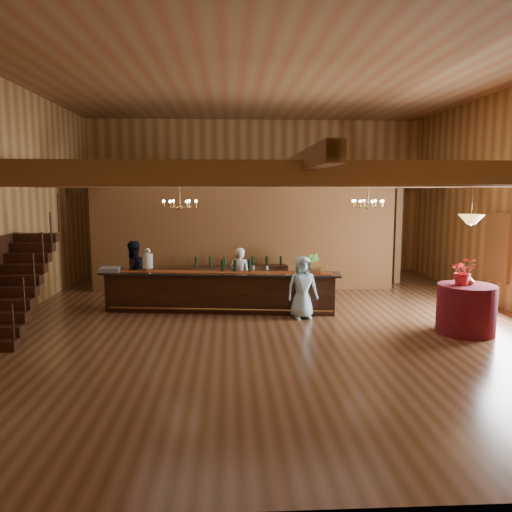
{
  "coord_description": "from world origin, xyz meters",
  "views": [
    {
      "loc": [
        -0.93,
        -11.31,
        3.0
      ],
      "look_at": [
        -0.3,
        0.63,
        1.41
      ],
      "focal_mm": 35.0,
      "sensor_mm": 36.0,
      "label": 1
    }
  ],
  "objects_px": {
    "round_table": "(466,309)",
    "tasting_bar": "(220,292)",
    "pendant_lamp": "(471,219)",
    "floor_plant": "(307,275)",
    "guest": "(302,287)",
    "staff_second": "(133,274)",
    "backbar_shelf": "(239,280)",
    "chandelier_left": "(180,203)",
    "chandelier_right": "(368,203)",
    "beverage_dispenser": "(148,260)",
    "bartender": "(240,276)",
    "raffle_drum": "(315,267)"
  },
  "relations": [
    {
      "from": "round_table",
      "to": "tasting_bar",
      "type": "bearing_deg",
      "value": 157.4
    },
    {
      "from": "tasting_bar",
      "to": "guest",
      "type": "relative_size",
      "value": 4.02
    },
    {
      "from": "bartender",
      "to": "tasting_bar",
      "type": "bearing_deg",
      "value": 72.05
    },
    {
      "from": "beverage_dispenser",
      "to": "pendant_lamp",
      "type": "distance_m",
      "value": 7.5
    },
    {
      "from": "backbar_shelf",
      "to": "staff_second",
      "type": "bearing_deg",
      "value": -156.51
    },
    {
      "from": "guest",
      "to": "chandelier_left",
      "type": "bearing_deg",
      "value": 159.74
    },
    {
      "from": "raffle_drum",
      "to": "chandelier_left",
      "type": "xyz_separation_m",
      "value": [
        -3.24,
        0.14,
        1.52
      ]
    },
    {
      "from": "staff_second",
      "to": "round_table",
      "type": "bearing_deg",
      "value": 121.82
    },
    {
      "from": "guest",
      "to": "floor_plant",
      "type": "bearing_deg",
      "value": 69.36
    },
    {
      "from": "round_table",
      "to": "floor_plant",
      "type": "height_order",
      "value": "floor_plant"
    },
    {
      "from": "backbar_shelf",
      "to": "pendant_lamp",
      "type": "relative_size",
      "value": 3.17
    },
    {
      "from": "bartender",
      "to": "beverage_dispenser",
      "type": "bearing_deg",
      "value": 29.05
    },
    {
      "from": "guest",
      "to": "tasting_bar",
      "type": "bearing_deg",
      "value": 149.44
    },
    {
      "from": "raffle_drum",
      "to": "chandelier_right",
      "type": "height_order",
      "value": "chandelier_right"
    },
    {
      "from": "tasting_bar",
      "to": "round_table",
      "type": "xyz_separation_m",
      "value": [
        5.21,
        -2.17,
        0.02
      ]
    },
    {
      "from": "chandelier_right",
      "to": "staff_second",
      "type": "height_order",
      "value": "chandelier_right"
    },
    {
      "from": "tasting_bar",
      "to": "bartender",
      "type": "bearing_deg",
      "value": 60.44
    },
    {
      "from": "bartender",
      "to": "guest",
      "type": "height_order",
      "value": "bartender"
    },
    {
      "from": "chandelier_left",
      "to": "guest",
      "type": "relative_size",
      "value": 0.54
    },
    {
      "from": "tasting_bar",
      "to": "chandelier_right",
      "type": "bearing_deg",
      "value": 12.75
    },
    {
      "from": "beverage_dispenser",
      "to": "raffle_drum",
      "type": "distance_m",
      "value": 4.16
    },
    {
      "from": "pendant_lamp",
      "to": "staff_second",
      "type": "relative_size",
      "value": 0.53
    },
    {
      "from": "raffle_drum",
      "to": "backbar_shelf",
      "type": "distance_m",
      "value": 3.2
    },
    {
      "from": "tasting_bar",
      "to": "beverage_dispenser",
      "type": "distance_m",
      "value": 1.97
    },
    {
      "from": "backbar_shelf",
      "to": "beverage_dispenser",
      "type": "bearing_deg",
      "value": -146.26
    },
    {
      "from": "chandelier_left",
      "to": "pendant_lamp",
      "type": "xyz_separation_m",
      "value": [
        6.13,
        -1.97,
        -0.28
      ]
    },
    {
      "from": "chandelier_right",
      "to": "pendant_lamp",
      "type": "bearing_deg",
      "value": -60.21
    },
    {
      "from": "chandelier_right",
      "to": "chandelier_left",
      "type": "bearing_deg",
      "value": -173.09
    },
    {
      "from": "pendant_lamp",
      "to": "floor_plant",
      "type": "bearing_deg",
      "value": 126.12
    },
    {
      "from": "round_table",
      "to": "guest",
      "type": "distance_m",
      "value": 3.56
    },
    {
      "from": "guest",
      "to": "staff_second",
      "type": "bearing_deg",
      "value": 152.36
    },
    {
      "from": "raffle_drum",
      "to": "round_table",
      "type": "distance_m",
      "value": 3.48
    },
    {
      "from": "raffle_drum",
      "to": "staff_second",
      "type": "bearing_deg",
      "value": 167.94
    },
    {
      "from": "beverage_dispenser",
      "to": "floor_plant",
      "type": "xyz_separation_m",
      "value": [
        4.23,
        1.36,
        -0.64
      ]
    },
    {
      "from": "beverage_dispenser",
      "to": "round_table",
      "type": "relative_size",
      "value": 0.5
    },
    {
      "from": "backbar_shelf",
      "to": "floor_plant",
      "type": "xyz_separation_m",
      "value": [
        1.92,
        -0.56,
        0.23
      ]
    },
    {
      "from": "beverage_dispenser",
      "to": "raffle_drum",
      "type": "bearing_deg",
      "value": -8.48
    },
    {
      "from": "raffle_drum",
      "to": "round_table",
      "type": "height_order",
      "value": "raffle_drum"
    },
    {
      "from": "chandelier_right",
      "to": "round_table",
      "type": "bearing_deg",
      "value": -60.21
    },
    {
      "from": "beverage_dispenser",
      "to": "staff_second",
      "type": "xyz_separation_m",
      "value": [
        -0.45,
        0.36,
        -0.42
      ]
    },
    {
      "from": "tasting_bar",
      "to": "floor_plant",
      "type": "xyz_separation_m",
      "value": [
        2.43,
        1.64,
        0.13
      ]
    },
    {
      "from": "tasting_bar",
      "to": "chandelier_left",
      "type": "xyz_separation_m",
      "value": [
        -0.92,
        -0.2,
        2.18
      ]
    },
    {
      "from": "chandelier_left",
      "to": "chandelier_right",
      "type": "bearing_deg",
      "value": 6.91
    },
    {
      "from": "backbar_shelf",
      "to": "staff_second",
      "type": "distance_m",
      "value": 3.2
    },
    {
      "from": "beverage_dispenser",
      "to": "round_table",
      "type": "xyz_separation_m",
      "value": [
        7.0,
        -2.44,
        -0.75
      ]
    },
    {
      "from": "tasting_bar",
      "to": "round_table",
      "type": "relative_size",
      "value": 4.99
    },
    {
      "from": "backbar_shelf",
      "to": "bartender",
      "type": "relative_size",
      "value": 1.88
    },
    {
      "from": "tasting_bar",
      "to": "beverage_dispenser",
      "type": "bearing_deg",
      "value": 178.48
    },
    {
      "from": "chandelier_left",
      "to": "bartender",
      "type": "distance_m",
      "value": 2.56
    },
    {
      "from": "backbar_shelf",
      "to": "raffle_drum",
      "type": "bearing_deg",
      "value": -60.55
    }
  ]
}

